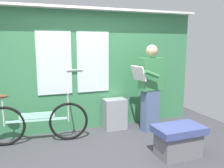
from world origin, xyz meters
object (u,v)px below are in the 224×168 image
object	(u,v)px
trash_bin_by_wall	(115,114)
bicycle_near_door	(37,122)
passenger_reading_newspaper	(150,87)
bench_seat_corner	(178,140)

from	to	relation	value
trash_bin_by_wall	bicycle_near_door	bearing A→B (deg)	-172.91
bicycle_near_door	passenger_reading_newspaper	xyz separation A→B (m)	(1.99, -0.15, 0.49)
trash_bin_by_wall	bench_seat_corner	distance (m)	1.44
bicycle_near_door	passenger_reading_newspaper	world-z (taller)	passenger_reading_newspaper
passenger_reading_newspaper	trash_bin_by_wall	distance (m)	0.85
bicycle_near_door	trash_bin_by_wall	world-z (taller)	bicycle_near_door
passenger_reading_newspaper	trash_bin_by_wall	size ratio (longest dim) A/B	2.75
bicycle_near_door	bench_seat_corner	size ratio (longest dim) A/B	2.34
trash_bin_by_wall	bench_seat_corner	xyz separation A→B (m)	(0.45, -1.36, -0.05)
bench_seat_corner	bicycle_near_door	bearing A→B (deg)	147.58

